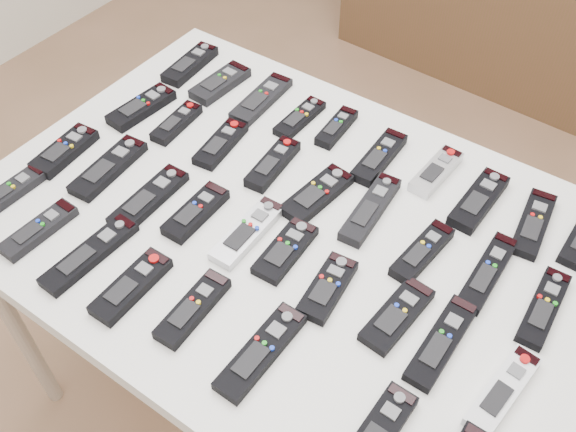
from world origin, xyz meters
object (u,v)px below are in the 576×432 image
Objects in this scene: remote_0 at (190,64)px; remote_22 at (196,212)px; remote_4 at (337,128)px; remote_27 at (442,342)px; remote_16 at (422,252)px; remote_26 at (397,315)px; table at (288,241)px; remote_24 at (285,250)px; remote_30 at (39,230)px; remote_12 at (221,144)px; remote_31 at (90,254)px; remote_20 at (109,167)px; remote_34 at (261,351)px; remote_14 at (317,194)px; remote_23 at (248,232)px; remote_1 at (220,83)px; remote_2 at (261,99)px; sideboard at (506,2)px; remote_21 at (149,198)px; remote_5 at (379,157)px; remote_6 at (436,172)px; remote_33 at (193,308)px; remote_32 at (131,286)px; remote_3 at (300,118)px; remote_8 at (533,224)px; remote_18 at (544,308)px; remote_19 at (65,151)px; remote_25 at (328,288)px; remote_17 at (488,272)px; remote_13 at (273,164)px; remote_7 at (479,200)px; remote_28 at (503,391)px; remote_29 at (10,192)px; remote_11 at (177,123)px; remote_15 at (370,209)px; remote_10 at (142,107)px.

remote_0 is 0.52m from remote_22.
remote_4 reaches higher than remote_27.
remote_26 is (0.03, -0.15, -0.00)m from remote_16.
remote_24 is at bearing -58.49° from table.
remote_12 is at bearing 73.93° from remote_30.
remote_31 is at bearing -161.53° from remote_27.
remote_34 is at bearing -22.20° from remote_20.
remote_24 is at bearing -176.85° from remote_26.
remote_4 is 0.80× the size of remote_14.
remote_23 is (0.21, -0.17, 0.00)m from remote_12.
remote_22 is (0.23, -0.36, 0.00)m from remote_1.
remote_1 is 1.06× the size of remote_24.
sideboard is at bearing 83.82° from remote_2.
remote_27 is at bearing 2.13° from remote_21.
remote_23 is at bearing -109.02° from remote_5.
remote_33 is (-0.20, -0.57, 0.00)m from remote_6.
remote_6 is at bearing 41.14° from remote_21.
remote_32 and remote_33 have the same top height.
remote_26 is at bearing 20.96° from remote_30.
remote_23 reaches higher than remote_3.
remote_33 reaches higher than remote_8.
remote_20 is at bearing -179.04° from remote_22.
remote_24 is at bearing -163.27° from remote_18.
remote_1 is at bearing 155.65° from remote_27.
remote_19 reaches higher than remote_14.
remote_25 is (0.32, -0.37, 0.00)m from remote_3.
remote_25 reaches higher than remote_21.
remote_12 and remote_17 have the same top height.
remote_8 is 0.92× the size of remote_20.
remote_20 reaches higher than table.
remote_18 is 0.91× the size of remote_20.
remote_16 is at bearing -10.21° from remote_13.
remote_16 is at bearing 126.95° from remote_27.
remote_12 is 0.57m from remote_26.
remote_4 reaches higher than remote_26.
remote_28 is (0.21, -0.37, -0.00)m from remote_7.
remote_0 and remote_16 have the same top height.
table is 7.59× the size of remote_33.
remote_3 is at bearing 73.45° from remote_21.
remote_4 is 0.27m from remote_12.
remote_12 is at bearing 171.31° from remote_28.
remote_25 is 0.87× the size of remote_29.
table is 7.10× the size of remote_5.
remote_11 is at bearing 178.29° from remote_13.
remote_7 is (0.45, -0.01, 0.00)m from remote_3.
remote_17 is (0.89, -0.18, -0.00)m from remote_0.
remote_1 is at bearing 139.98° from remote_25.
remote_13 is at bearing 176.97° from remote_15.
remote_10 is 0.87m from remote_17.
remote_6 is 0.78× the size of remote_34.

